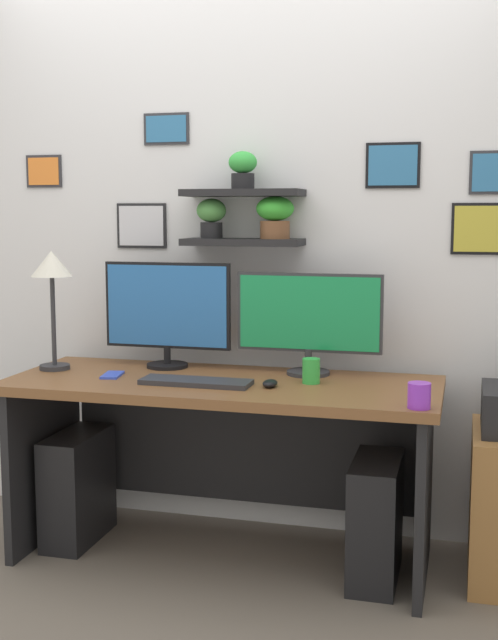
# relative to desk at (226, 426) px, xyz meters

# --- Properties ---
(ground_plane) EXTENTS (8.00, 8.00, 0.00)m
(ground_plane) POSITION_rel_desk_xyz_m (0.00, -0.06, -0.54)
(ground_plane) COLOR #70665B
(back_wall_assembly) EXTENTS (4.40, 0.24, 2.70)m
(back_wall_assembly) POSITION_rel_desk_xyz_m (0.00, 0.38, 0.81)
(back_wall_assembly) COLOR silver
(back_wall_assembly) RESTS_ON ground
(desk) EXTENTS (1.74, 0.68, 0.75)m
(desk) POSITION_rel_desk_xyz_m (0.00, 0.00, 0.00)
(desk) COLOR brown
(desk) RESTS_ON ground
(monitor_left) EXTENTS (0.57, 0.18, 0.46)m
(monitor_left) POSITION_rel_desk_xyz_m (-0.31, 0.16, 0.45)
(monitor_left) COLOR black
(monitor_left) RESTS_ON desk
(monitor_right) EXTENTS (0.61, 0.18, 0.42)m
(monitor_right) POSITION_rel_desk_xyz_m (0.31, 0.16, 0.44)
(monitor_right) COLOR #2D2D33
(monitor_right) RESTS_ON desk
(keyboard) EXTENTS (0.44, 0.14, 0.02)m
(keyboard) POSITION_rel_desk_xyz_m (-0.08, -0.16, 0.22)
(keyboard) COLOR #2D2D33
(keyboard) RESTS_ON desk
(computer_mouse) EXTENTS (0.06, 0.09, 0.03)m
(computer_mouse) POSITION_rel_desk_xyz_m (0.22, -0.13, 0.22)
(computer_mouse) COLOR black
(computer_mouse) RESTS_ON desk
(desk_lamp) EXTENTS (0.17, 0.17, 0.51)m
(desk_lamp) POSITION_rel_desk_xyz_m (-0.77, -0.02, 0.61)
(desk_lamp) COLOR #2D2D33
(desk_lamp) RESTS_ON desk
(cell_phone) EXTENTS (0.09, 0.15, 0.01)m
(cell_phone) POSITION_rel_desk_xyz_m (-0.46, -0.09, 0.21)
(cell_phone) COLOR blue
(cell_phone) RESTS_ON desk
(coffee_mug) EXTENTS (0.08, 0.08, 0.09)m
(coffee_mug) POSITION_rel_desk_xyz_m (0.80, -0.33, 0.25)
(coffee_mug) COLOR purple
(coffee_mug) RESTS_ON desk
(pen_cup) EXTENTS (0.07, 0.07, 0.10)m
(pen_cup) POSITION_rel_desk_xyz_m (0.36, -0.02, 0.26)
(pen_cup) COLOR green
(pen_cup) RESTS_ON desk
(computer_tower_left) EXTENTS (0.18, 0.40, 0.48)m
(computer_tower_left) POSITION_rel_desk_xyz_m (-0.66, -0.04, -0.31)
(computer_tower_left) COLOR black
(computer_tower_left) RESTS_ON ground
(computer_tower_right) EXTENTS (0.18, 0.40, 0.48)m
(computer_tower_right) POSITION_rel_desk_xyz_m (0.63, -0.09, -0.30)
(computer_tower_right) COLOR black
(computer_tower_right) RESTS_ON ground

